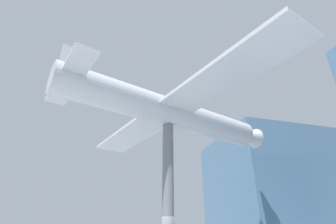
% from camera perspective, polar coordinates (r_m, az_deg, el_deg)
% --- Properties ---
extents(glass_pavilion_left, '(9.74, 13.41, 11.17)m').
position_cam_1_polar(glass_pavilion_left, '(28.40, 24.80, -16.25)').
color(glass_pavilion_left, slate).
rests_on(glass_pavilion_left, ground_plane).
extents(support_pylon_central, '(0.57, 0.57, 7.20)m').
position_cam_1_polar(support_pylon_central, '(13.40, 0.00, -17.18)').
color(support_pylon_central, slate).
rests_on(support_pylon_central, ground_plane).
extents(suspended_airplane, '(16.16, 14.05, 2.71)m').
position_cam_1_polar(suspended_airplane, '(14.87, 0.72, -0.18)').
color(suspended_airplane, '#B2B7BC').
rests_on(suspended_airplane, support_pylon_central).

